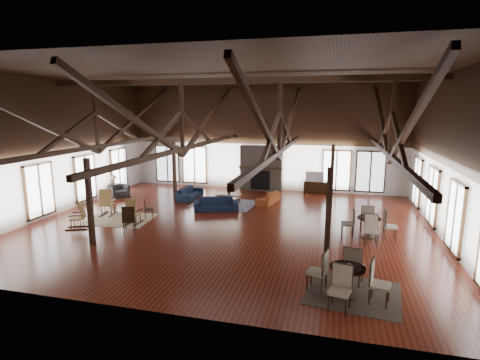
% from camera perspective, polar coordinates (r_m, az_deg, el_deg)
% --- Properties ---
extents(floor, '(16.00, 16.00, 0.00)m').
position_cam_1_polar(floor, '(15.60, -1.59, -6.66)').
color(floor, maroon).
rests_on(floor, ground).
extents(ceiling, '(16.00, 14.00, 0.02)m').
position_cam_1_polar(ceiling, '(14.93, -1.72, 15.86)').
color(ceiling, black).
rests_on(ceiling, wall_back).
extents(wall_back, '(16.00, 0.02, 6.00)m').
position_cam_1_polar(wall_back, '(21.75, 3.50, 6.39)').
color(wall_back, silver).
rests_on(wall_back, floor).
extents(wall_front, '(16.00, 0.02, 6.00)m').
position_cam_1_polar(wall_front, '(8.55, -14.76, -1.00)').
color(wall_front, silver).
rests_on(wall_front, floor).
extents(wall_left, '(0.02, 14.00, 6.00)m').
position_cam_1_polar(wall_left, '(18.82, -25.84, 4.61)').
color(wall_left, silver).
rests_on(wall_left, floor).
extents(wall_right, '(0.02, 14.00, 6.00)m').
position_cam_1_polar(wall_right, '(14.90, 29.45, 2.91)').
color(wall_right, silver).
rests_on(wall_right, floor).
extents(roof_truss, '(15.60, 14.07, 3.14)m').
position_cam_1_polar(roof_truss, '(14.89, -1.67, 8.29)').
color(roof_truss, black).
rests_on(roof_truss, wall_back).
extents(post_grid, '(8.16, 7.16, 3.05)m').
position_cam_1_polar(post_grid, '(15.21, -1.62, -1.18)').
color(post_grid, black).
rests_on(post_grid, floor).
extents(fireplace, '(2.50, 0.69, 2.60)m').
position_cam_1_polar(fireplace, '(21.63, 3.28, 1.80)').
color(fireplace, '#706255').
rests_on(fireplace, floor).
extents(ceiling_fan, '(1.60, 1.60, 0.75)m').
position_cam_1_polar(ceiling_fan, '(13.81, -0.82, 6.85)').
color(ceiling_fan, black).
rests_on(ceiling_fan, roof_truss).
extents(sofa_navy_front, '(2.19, 1.41, 0.60)m').
position_cam_1_polar(sofa_navy_front, '(17.53, -3.66, -3.69)').
color(sofa_navy_front, '#121A31').
rests_on(sofa_navy_front, floor).
extents(sofa_navy_left, '(2.01, 0.83, 0.58)m').
position_cam_1_polar(sofa_navy_left, '(19.97, -7.64, -1.97)').
color(sofa_navy_left, '#131E36').
rests_on(sofa_navy_left, floor).
extents(sofa_orange, '(1.89, 1.01, 0.52)m').
position_cam_1_polar(sofa_orange, '(18.90, 4.31, -2.73)').
color(sofa_orange, brown).
rests_on(sofa_orange, floor).
extents(coffee_table, '(1.29, 0.74, 0.47)m').
position_cam_1_polar(coffee_table, '(18.79, -1.73, -2.31)').
color(coffee_table, brown).
rests_on(coffee_table, floor).
extents(vase, '(0.19, 0.19, 0.18)m').
position_cam_1_polar(vase, '(18.84, -1.68, -1.81)').
color(vase, '#B2B2B2').
rests_on(vase, coffee_table).
extents(armchair, '(1.29, 1.31, 0.64)m').
position_cam_1_polar(armchair, '(21.08, -17.97, -1.65)').
color(armchair, '#29292B').
rests_on(armchair, floor).
extents(side_table_lamp, '(0.47, 0.47, 1.20)m').
position_cam_1_polar(side_table_lamp, '(21.70, -18.61, -0.98)').
color(side_table_lamp, black).
rests_on(side_table_lamp, floor).
extents(rocking_chair_a, '(0.68, 1.02, 1.20)m').
position_cam_1_polar(rocking_chair_a, '(17.68, -19.68, -3.30)').
color(rocking_chair_a, olive).
rests_on(rocking_chair_a, floor).
extents(rocking_chair_b, '(0.48, 0.84, 1.08)m').
position_cam_1_polar(rocking_chair_b, '(15.99, -16.11, -4.76)').
color(rocking_chair_b, olive).
rests_on(rocking_chair_b, floor).
extents(rocking_chair_c, '(0.95, 0.74, 1.08)m').
position_cam_1_polar(rocking_chair_c, '(16.16, -23.27, -5.06)').
color(rocking_chair_c, olive).
rests_on(rocking_chair_c, floor).
extents(side_chair_a, '(0.51, 0.51, 0.89)m').
position_cam_1_polar(side_chair_a, '(16.69, -14.06, -3.97)').
color(side_chair_a, black).
rests_on(side_chair_a, floor).
extents(side_chair_b, '(0.60, 0.60, 1.10)m').
position_cam_1_polar(side_chair_b, '(14.80, -16.58, -5.52)').
color(side_chair_b, black).
rests_on(side_chair_b, floor).
extents(cafe_table_near, '(2.13, 2.13, 1.09)m').
position_cam_1_polar(cafe_table_near, '(10.11, 16.02, -13.89)').
color(cafe_table_near, black).
rests_on(cafe_table_near, floor).
extents(cafe_table_far, '(2.00, 2.00, 1.04)m').
position_cam_1_polar(cafe_table_far, '(14.67, 19.03, -6.30)').
color(cafe_table_far, black).
rests_on(cafe_table_far, floor).
extents(cup_near, '(0.12, 0.12, 0.09)m').
position_cam_1_polar(cup_near, '(9.99, 16.29, -12.43)').
color(cup_near, '#B2B2B2').
rests_on(cup_near, cafe_table_near).
extents(cup_far, '(0.17, 0.17, 0.11)m').
position_cam_1_polar(cup_far, '(14.62, 19.06, -5.19)').
color(cup_far, '#B2B2B2').
rests_on(cup_far, cafe_table_far).
extents(tv_console, '(1.29, 0.48, 0.64)m').
position_cam_1_polar(tv_console, '(21.52, 11.41, -1.07)').
color(tv_console, black).
rests_on(tv_console, floor).
extents(television, '(1.01, 0.23, 0.58)m').
position_cam_1_polar(television, '(21.40, 11.35, 0.53)').
color(television, '#B2B2B2').
rests_on(television, tv_console).
extents(rug_tan, '(2.89, 2.36, 0.01)m').
position_cam_1_polar(rug_tan, '(16.99, -17.88, -5.71)').
color(rug_tan, '#CDB58E').
rests_on(rug_tan, floor).
extents(rug_navy, '(3.21, 2.51, 0.01)m').
position_cam_1_polar(rug_navy, '(18.77, -2.37, -3.61)').
color(rug_navy, '#181844').
rests_on(rug_navy, floor).
extents(rug_dark, '(2.57, 2.38, 0.01)m').
position_cam_1_polar(rug_dark, '(10.51, 16.84, -16.17)').
color(rug_dark, black).
rests_on(rug_dark, floor).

